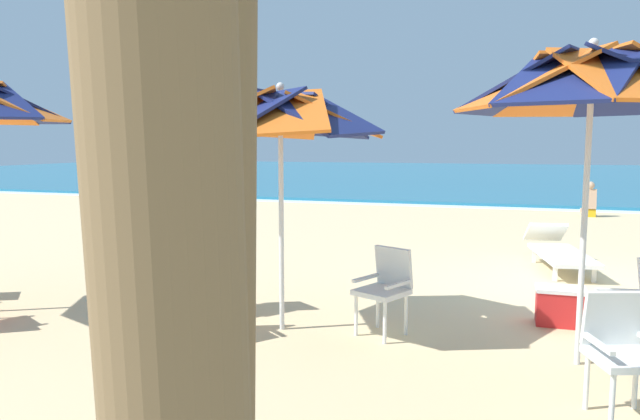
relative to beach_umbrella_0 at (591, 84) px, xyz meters
name	(u,v)px	position (x,y,z in m)	size (l,w,h in m)	color
ground_plane	(586,295)	(0.39, 2.52, -2.38)	(80.00, 80.00, 0.00)	beige
sea	(522,175)	(0.39, 30.90, -2.33)	(80.00, 36.00, 0.10)	teal
surf_foam	(540,209)	(0.39, 12.60, -2.38)	(80.00, 0.70, 0.01)	white
beach_umbrella_0	(591,84)	(0.00, 0.00, 0.00)	(2.22, 2.22, 2.75)	silver
plastic_chair_0	(634,302)	(0.49, 0.35, -1.88)	(0.54, 0.52, 0.87)	white
plastic_chair_1	(621,347)	(0.16, -0.96, -1.88)	(0.56, 0.58, 0.87)	white
beach_umbrella_1	(281,117)	(-2.78, 0.12, -0.22)	(2.11, 2.11, 2.50)	silver
plastic_chair_2	(386,285)	(-1.75, 0.30, -1.88)	(0.59, 0.61, 0.87)	white
plastic_chair_3	(230,268)	(-3.58, 0.56, -1.88)	(0.62, 0.63, 0.87)	white
plastic_chair_4	(201,287)	(-3.46, -0.34, -1.88)	(0.63, 0.63, 0.87)	white
sun_lounger_1	(559,250)	(0.18, 4.10, -2.10)	(0.98, 2.22, 0.62)	white
cooler_box	(560,306)	(-0.05, 1.14, -2.18)	(0.50, 0.34, 0.40)	red
beachgoer_seated	(589,205)	(1.51, 11.32, -2.09)	(0.30, 0.93, 0.92)	yellow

